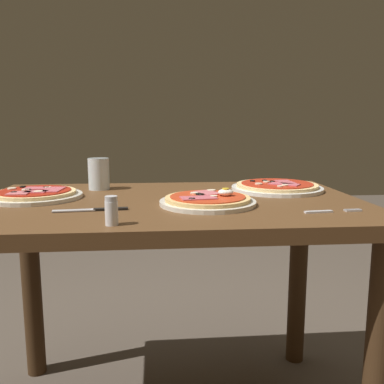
{
  "coord_description": "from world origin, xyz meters",
  "views": [
    {
      "loc": [
        -0.04,
        -1.23,
        0.96
      ],
      "look_at": [
        0.06,
        -0.04,
        0.76
      ],
      "focal_mm": 38.75,
      "sensor_mm": 36.0,
      "label": 1
    }
  ],
  "objects_px": {
    "pizza_across_right": "(277,187)",
    "water_glass_near": "(99,176)",
    "pizza_across_left": "(35,194)",
    "dining_table": "(171,240)",
    "salt_shaker": "(111,211)",
    "knife": "(96,210)",
    "pizza_foreground": "(208,200)",
    "fork": "(329,211)"
  },
  "relations": [
    {
      "from": "pizza_foreground",
      "to": "water_glass_near",
      "type": "bearing_deg",
      "value": 138.55
    },
    {
      "from": "dining_table",
      "to": "water_glass_near",
      "type": "xyz_separation_m",
      "value": [
        -0.24,
        0.22,
        0.17
      ]
    },
    {
      "from": "pizza_across_right",
      "to": "pizza_foreground",
      "type": "bearing_deg",
      "value": -139.37
    },
    {
      "from": "fork",
      "to": "pizza_across_right",
      "type": "bearing_deg",
      "value": 94.99
    },
    {
      "from": "salt_shaker",
      "to": "fork",
      "type": "bearing_deg",
      "value": 9.08
    },
    {
      "from": "fork",
      "to": "knife",
      "type": "xyz_separation_m",
      "value": [
        -0.6,
        0.07,
        0.0
      ]
    },
    {
      "from": "dining_table",
      "to": "salt_shaker",
      "type": "bearing_deg",
      "value": -115.81
    },
    {
      "from": "dining_table",
      "to": "water_glass_near",
      "type": "relative_size",
      "value": 10.6
    },
    {
      "from": "pizza_across_right",
      "to": "fork",
      "type": "distance_m",
      "value": 0.36
    },
    {
      "from": "dining_table",
      "to": "water_glass_near",
      "type": "bearing_deg",
      "value": 137.31
    },
    {
      "from": "dining_table",
      "to": "salt_shaker",
      "type": "height_order",
      "value": "salt_shaker"
    },
    {
      "from": "pizza_foreground",
      "to": "knife",
      "type": "height_order",
      "value": "pizza_foreground"
    },
    {
      "from": "pizza_foreground",
      "to": "knife",
      "type": "distance_m",
      "value": 0.31
    },
    {
      "from": "pizza_foreground",
      "to": "salt_shaker",
      "type": "distance_m",
      "value": 0.33
    },
    {
      "from": "dining_table",
      "to": "salt_shaker",
      "type": "distance_m",
      "value": 0.37
    },
    {
      "from": "pizza_across_left",
      "to": "salt_shaker",
      "type": "xyz_separation_m",
      "value": [
        0.27,
        -0.36,
        0.02
      ]
    },
    {
      "from": "dining_table",
      "to": "salt_shaker",
      "type": "xyz_separation_m",
      "value": [
        -0.14,
        -0.3,
        0.16
      ]
    },
    {
      "from": "dining_table",
      "to": "fork",
      "type": "relative_size",
      "value": 7.29
    },
    {
      "from": "fork",
      "to": "salt_shaker",
      "type": "bearing_deg",
      "value": -170.92
    },
    {
      "from": "pizza_across_left",
      "to": "water_glass_near",
      "type": "height_order",
      "value": "water_glass_near"
    },
    {
      "from": "pizza_foreground",
      "to": "water_glass_near",
      "type": "relative_size",
      "value": 2.52
    },
    {
      "from": "pizza_across_right",
      "to": "water_glass_near",
      "type": "distance_m",
      "value": 0.62
    },
    {
      "from": "dining_table",
      "to": "fork",
      "type": "bearing_deg",
      "value": -27.57
    },
    {
      "from": "pizza_foreground",
      "to": "salt_shaker",
      "type": "height_order",
      "value": "salt_shaker"
    },
    {
      "from": "pizza_foreground",
      "to": "fork",
      "type": "relative_size",
      "value": 1.73
    },
    {
      "from": "knife",
      "to": "pizza_across_right",
      "type": "bearing_deg",
      "value": 26.48
    },
    {
      "from": "fork",
      "to": "dining_table",
      "type": "bearing_deg",
      "value": 152.43
    },
    {
      "from": "pizza_foreground",
      "to": "water_glass_near",
      "type": "height_order",
      "value": "water_glass_near"
    },
    {
      "from": "pizza_across_left",
      "to": "pizza_across_right",
      "type": "distance_m",
      "value": 0.79
    },
    {
      "from": "knife",
      "to": "salt_shaker",
      "type": "distance_m",
      "value": 0.17
    },
    {
      "from": "fork",
      "to": "pizza_across_left",
      "type": "bearing_deg",
      "value": 161.44
    },
    {
      "from": "pizza_across_left",
      "to": "fork",
      "type": "relative_size",
      "value": 1.8
    },
    {
      "from": "pizza_foreground",
      "to": "pizza_across_right",
      "type": "distance_m",
      "value": 0.35
    },
    {
      "from": "pizza_foreground",
      "to": "pizza_across_right",
      "type": "bearing_deg",
      "value": 40.63
    },
    {
      "from": "pizza_foreground",
      "to": "pizza_across_left",
      "type": "xyz_separation_m",
      "value": [
        -0.52,
        0.15,
        -0.0
      ]
    },
    {
      "from": "pizza_across_left",
      "to": "pizza_across_right",
      "type": "relative_size",
      "value": 0.91
    },
    {
      "from": "pizza_across_right",
      "to": "water_glass_near",
      "type": "xyz_separation_m",
      "value": [
        -0.61,
        0.07,
        0.03
      ]
    },
    {
      "from": "dining_table",
      "to": "pizza_across_left",
      "type": "relative_size",
      "value": 4.05
    },
    {
      "from": "pizza_foreground",
      "to": "dining_table",
      "type": "bearing_deg",
      "value": 141.61
    },
    {
      "from": "dining_table",
      "to": "pizza_across_left",
      "type": "height_order",
      "value": "pizza_across_left"
    },
    {
      "from": "dining_table",
      "to": "knife",
      "type": "distance_m",
      "value": 0.28
    },
    {
      "from": "pizza_across_left",
      "to": "fork",
      "type": "xyz_separation_m",
      "value": [
        0.82,
        -0.27,
        -0.01
      ]
    }
  ]
}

